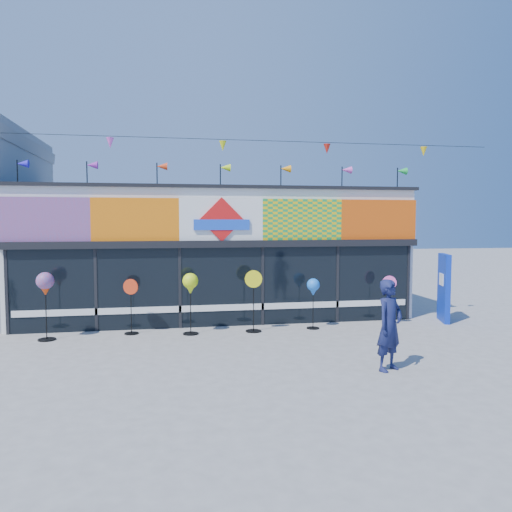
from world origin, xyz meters
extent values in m
plane|color=gray|center=(0.00, 0.00, 0.00)|extent=(80.00, 80.00, 0.00)
cube|color=white|center=(0.00, 6.00, 2.00)|extent=(12.00, 5.00, 4.00)
cube|color=black|center=(0.00, 3.44, 1.15)|extent=(11.60, 0.12, 2.30)
cube|color=black|center=(0.00, 3.40, 2.40)|extent=(12.00, 0.30, 0.20)
cube|color=white|center=(0.00, 3.41, 0.55)|extent=(11.40, 0.10, 0.18)
cube|color=black|center=(0.00, 6.00, 4.05)|extent=(12.20, 5.20, 0.10)
cube|color=black|center=(-5.80, 3.43, 1.15)|extent=(0.08, 0.14, 2.30)
cube|color=black|center=(-3.50, 3.43, 1.15)|extent=(0.08, 0.14, 2.30)
cube|color=black|center=(-1.20, 3.43, 1.15)|extent=(0.08, 0.14, 2.30)
cube|color=black|center=(1.20, 3.43, 1.15)|extent=(0.08, 0.14, 2.30)
cube|color=black|center=(3.50, 3.43, 1.15)|extent=(0.08, 0.14, 2.30)
cube|color=black|center=(5.80, 3.43, 1.15)|extent=(0.08, 0.14, 2.30)
cube|color=red|center=(-4.80, 3.42, 3.10)|extent=(2.40, 0.08, 1.20)
cube|color=orange|center=(-2.40, 3.42, 3.10)|extent=(2.40, 0.08, 1.20)
cube|color=white|center=(0.00, 3.42, 3.10)|extent=(2.40, 0.08, 1.20)
cube|color=yellow|center=(2.40, 3.42, 3.10)|extent=(2.40, 0.08, 1.20)
cube|color=#E64F0C|center=(4.80, 3.42, 3.10)|extent=(2.40, 0.08, 1.20)
cube|color=red|center=(0.00, 3.36, 3.10)|extent=(1.27, 0.06, 1.27)
cube|color=blue|center=(0.00, 3.34, 2.95)|extent=(1.60, 0.05, 0.30)
cube|color=green|center=(-4.11, 3.48, 0.96)|extent=(0.78, 0.03, 0.78)
cube|color=#B3E613|center=(-2.94, 3.48, 1.16)|extent=(0.92, 0.03, 0.92)
cube|color=green|center=(-1.76, 3.48, 1.57)|extent=(0.78, 0.03, 0.78)
cube|color=#C5F314|center=(-0.59, 3.48, 1.07)|extent=(0.92, 0.03, 0.92)
cube|color=orange|center=(0.59, 3.48, 1.20)|extent=(0.78, 0.03, 0.78)
cube|color=#2319DC|center=(1.76, 3.48, 1.52)|extent=(0.92, 0.03, 0.92)
cube|color=#1783C4|center=(2.94, 3.48, 1.03)|extent=(0.78, 0.03, 0.78)
cube|color=red|center=(4.11, 3.48, 1.20)|extent=(0.92, 0.03, 0.92)
cylinder|color=black|center=(-5.50, 3.65, 4.35)|extent=(0.03, 0.03, 0.70)
cone|color=#2319DC|center=(-5.36, 3.65, 4.60)|extent=(0.30, 0.22, 0.22)
cylinder|color=black|center=(-3.70, 3.65, 4.35)|extent=(0.03, 0.03, 0.70)
cone|color=purple|center=(-3.56, 3.65, 4.60)|extent=(0.30, 0.22, 0.22)
cylinder|color=black|center=(-1.80, 3.65, 4.35)|extent=(0.03, 0.03, 0.70)
cone|color=red|center=(-1.66, 3.65, 4.60)|extent=(0.30, 0.22, 0.22)
cylinder|color=black|center=(0.00, 3.65, 4.35)|extent=(0.03, 0.03, 0.70)
cone|color=#BDF314|center=(0.14, 3.65, 4.60)|extent=(0.30, 0.22, 0.22)
cylinder|color=black|center=(1.80, 3.65, 4.35)|extent=(0.03, 0.03, 0.70)
cone|color=orange|center=(1.94, 3.65, 4.60)|extent=(0.30, 0.22, 0.22)
cylinder|color=black|center=(3.70, 3.65, 4.35)|extent=(0.03, 0.03, 0.70)
cone|color=#DF4ABE|center=(3.84, 3.65, 4.60)|extent=(0.30, 0.22, 0.22)
cylinder|color=black|center=(5.50, 3.65, 4.35)|extent=(0.03, 0.03, 0.70)
cone|color=green|center=(5.64, 3.65, 4.60)|extent=(0.30, 0.22, 0.22)
cylinder|color=black|center=(0.00, 3.00, 5.30)|extent=(16.00, 0.01, 0.01)
cone|color=#FB53DC|center=(-3.00, 3.00, 5.12)|extent=(0.20, 0.20, 0.28)
cone|color=#EBF614|center=(0.00, 3.00, 5.12)|extent=(0.20, 0.20, 0.28)
cone|color=red|center=(3.00, 3.00, 5.12)|extent=(0.20, 0.20, 0.28)
cone|color=yellow|center=(6.00, 3.00, 5.12)|extent=(0.20, 0.20, 0.28)
cube|color=#0B2BAD|center=(6.73, 2.92, 1.03)|extent=(0.46, 1.03, 2.06)
cube|color=white|center=(6.65, 2.92, 1.29)|extent=(0.18, 0.45, 0.36)
cylinder|color=black|center=(-4.62, 2.53, 0.02)|extent=(0.44, 0.44, 0.03)
cylinder|color=black|center=(-4.62, 2.53, 0.76)|extent=(0.03, 0.03, 1.44)
sphere|color=#FD410D|center=(-4.62, 2.53, 1.53)|extent=(0.44, 0.44, 0.44)
cone|color=#FD410D|center=(-4.62, 2.53, 1.26)|extent=(0.22, 0.22, 0.20)
cylinder|color=black|center=(-2.53, 2.86, 0.01)|extent=(0.38, 0.38, 0.03)
cylinder|color=black|center=(-2.53, 2.86, 0.65)|extent=(0.02, 0.02, 1.24)
cylinder|color=red|center=(-2.53, 2.86, 1.29)|extent=(0.40, 0.19, 0.42)
cylinder|color=black|center=(-0.95, 2.55, 0.02)|extent=(0.42, 0.42, 0.03)
cylinder|color=black|center=(-0.95, 2.55, 0.72)|extent=(0.03, 0.03, 1.37)
sphere|color=#D5F514|center=(-0.95, 2.55, 1.45)|extent=(0.42, 0.42, 0.42)
cone|color=#D5F514|center=(-0.95, 2.55, 1.19)|extent=(0.21, 0.21, 0.19)
cylinder|color=black|center=(0.78, 2.55, 0.02)|extent=(0.43, 0.43, 0.03)
cylinder|color=black|center=(0.78, 2.55, 0.74)|extent=(0.03, 0.03, 1.41)
cylinder|color=yellow|center=(0.78, 2.55, 1.47)|extent=(0.48, 0.14, 0.48)
cylinder|color=black|center=(2.51, 2.64, 0.01)|extent=(0.36, 0.36, 0.03)
cylinder|color=black|center=(2.51, 2.64, 0.62)|extent=(0.02, 0.02, 1.18)
sphere|color=blue|center=(2.51, 2.64, 1.25)|extent=(0.36, 0.36, 0.36)
cone|color=blue|center=(2.51, 2.64, 1.03)|extent=(0.18, 0.18, 0.16)
cylinder|color=black|center=(4.84, 2.67, 0.01)|extent=(0.37, 0.37, 0.03)
cylinder|color=black|center=(4.84, 2.67, 0.63)|extent=(0.02, 0.02, 1.21)
cylinder|color=#F652B4|center=(4.84, 2.67, 1.26)|extent=(0.39, 0.20, 0.41)
imported|color=#171C48|center=(2.89, -1.47, 0.93)|extent=(0.81, 0.73, 1.87)
camera|label=1|loc=(-1.60, -10.85, 3.05)|focal=35.00mm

